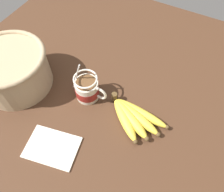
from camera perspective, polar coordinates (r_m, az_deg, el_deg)
table at (r=79.34cm, az=-1.54°, el=-1.72°), size 127.97×127.97×3.93cm
coffee_mug at (r=75.58cm, az=-6.46°, el=1.79°), size 14.03×8.27×15.79cm
banana_bunch at (r=72.58cm, az=5.53°, el=-5.41°), size 21.87×14.02×4.04cm
woven_basket at (r=83.58cm, az=-24.67°, el=6.33°), size 26.13×26.13×14.43cm
napkin at (r=71.84cm, az=-15.35°, el=-12.78°), size 17.84×14.10×0.60cm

